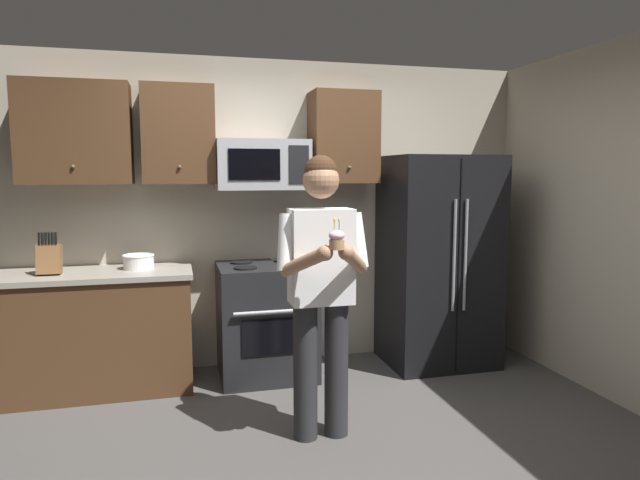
% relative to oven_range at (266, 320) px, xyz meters
% --- Properties ---
extents(ground_plane, '(6.00, 6.00, 0.00)m').
position_rel_oven_range_xyz_m(ground_plane, '(0.15, -1.36, -0.46)').
color(ground_plane, '#474442').
extents(wall_back, '(4.40, 0.10, 2.60)m').
position_rel_oven_range_xyz_m(wall_back, '(0.15, 0.39, 0.84)').
color(wall_back, '#B7AD99').
rests_on(wall_back, ground).
extents(wall_right, '(0.10, 4.40, 2.60)m').
position_rel_oven_range_xyz_m(wall_right, '(2.40, -1.06, 0.84)').
color(wall_right, '#B7AD99').
rests_on(wall_right, ground).
extents(oven_range, '(0.76, 0.70, 0.93)m').
position_rel_oven_range_xyz_m(oven_range, '(0.00, 0.00, 0.00)').
color(oven_range, black).
rests_on(oven_range, ground).
extents(microwave, '(0.74, 0.41, 0.40)m').
position_rel_oven_range_xyz_m(microwave, '(0.00, 0.12, 1.26)').
color(microwave, '#9EA0A5').
extents(refrigerator, '(0.90, 0.75, 1.80)m').
position_rel_oven_range_xyz_m(refrigerator, '(1.50, -0.04, 0.44)').
color(refrigerator, black).
rests_on(refrigerator, ground).
extents(cabinet_row_upper, '(2.78, 0.36, 0.76)m').
position_rel_oven_range_xyz_m(cabinet_row_upper, '(-0.57, 0.17, 1.49)').
color(cabinet_row_upper, '#4C301C').
extents(counter_left, '(1.44, 0.66, 0.92)m').
position_rel_oven_range_xyz_m(counter_left, '(-1.30, 0.02, 0.00)').
color(counter_left, '#4C301C').
rests_on(counter_left, ground).
extents(knife_block, '(0.16, 0.15, 0.32)m').
position_rel_oven_range_xyz_m(knife_block, '(-1.59, -0.03, 0.58)').
color(knife_block, brown).
rests_on(knife_block, counter_left).
extents(bowl_large_white, '(0.24, 0.24, 0.11)m').
position_rel_oven_range_xyz_m(bowl_large_white, '(-0.98, 0.07, 0.52)').
color(bowl_large_white, white).
rests_on(bowl_large_white, counter_left).
extents(person, '(0.60, 0.48, 1.76)m').
position_rel_oven_range_xyz_m(person, '(0.16, -1.16, 0.53)').
color(person, '#262628').
rests_on(person, ground).
extents(cupcake, '(0.09, 0.09, 0.17)m').
position_rel_oven_range_xyz_m(cupcake, '(0.16, -1.48, 0.83)').
color(cupcake, '#A87F56').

